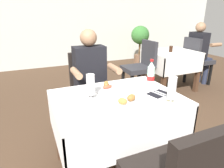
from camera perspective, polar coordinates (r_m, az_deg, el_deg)
The scene contains 16 objects.
back_wall at distance 5.64m, azimuth -18.54°, elevation 19.17°, with size 11.00×0.12×2.86m, color silver.
main_dining_table at distance 1.76m, azimuth 1.31°, elevation -9.00°, with size 1.07×0.79×0.75m.
chair_far_diner_seat at distance 2.44m, azimuth -6.44°, elevation -0.95°, with size 0.44×0.50×0.97m.
seated_diner_far at distance 2.29m, azimuth -6.01°, elevation 1.79°, with size 0.50×0.46×1.26m.
plate_near_camera at distance 1.54m, azimuth 4.48°, elevation -5.19°, with size 0.23×0.23×0.07m.
plate_far_diner at distance 1.85m, azimuth -1.65°, elevation -0.86°, with size 0.23×0.23×0.06m.
beer_glass_left at distance 1.62m, azimuth -6.23°, elevation -0.58°, with size 0.07×0.07×0.21m.
beer_glass_middle at distance 1.60m, azimuth 17.04°, elevation -1.63°, with size 0.07×0.07×0.22m.
cola_bottle_primary at distance 1.90m, azimuth 11.28°, elevation 2.59°, with size 0.07×0.07×0.27m.
napkin_cutlery_set at distance 1.78m, azimuth 13.40°, elevation -2.74°, with size 0.20×0.20×0.01m.
background_dining_table at distance 3.90m, azimuth 16.69°, elevation 6.37°, with size 0.89×0.78×0.75m.
background_chair_left at distance 3.52m, azimuth 8.41°, elevation 5.57°, with size 0.50×0.44×0.97m.
background_chair_right at distance 4.35m, azimuth 23.41°, elevation 6.89°, with size 0.50×0.44×0.97m.
background_patron at distance 4.35m, azimuth 24.14°, elevation 8.93°, with size 0.46×0.50×1.26m.
background_table_tumbler at distance 3.78m, azimuth 16.81°, elevation 9.78°, with size 0.06×0.06×0.11m, color black.
potted_plant_corner at distance 5.64m, azimuth 8.18°, elevation 12.80°, with size 0.50×0.50×1.09m.
Camera 1 is at (-0.59, -1.26, 1.43)m, focal length 31.32 mm.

